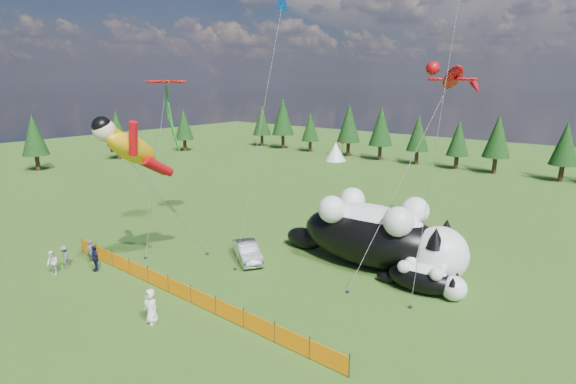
# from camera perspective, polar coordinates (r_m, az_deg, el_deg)

# --- Properties ---
(ground) EXTENTS (160.00, 160.00, 0.00)m
(ground) POSITION_cam_1_polar(r_m,az_deg,el_deg) (28.12, -8.62, -10.98)
(ground) COLOR #143C0A
(ground) RESTS_ON ground
(safety_fence) EXTENTS (22.06, 0.06, 1.10)m
(safety_fence) POSITION_cam_1_polar(r_m,az_deg,el_deg) (26.20, -13.61, -11.95)
(safety_fence) COLOR #262626
(safety_fence) RESTS_ON ground
(tree_line) EXTENTS (90.00, 4.00, 8.00)m
(tree_line) POSITION_cam_1_polar(r_m,az_deg,el_deg) (65.27, 22.01, 6.03)
(tree_line) COLOR black
(tree_line) RESTS_ON ground
(festival_tents) EXTENTS (50.00, 3.20, 2.80)m
(festival_tents) POSITION_cam_1_polar(r_m,az_deg,el_deg) (58.42, 30.56, 1.71)
(festival_tents) COLOR white
(festival_tents) RESTS_ON ground
(cat_large) EXTENTS (12.84, 5.10, 4.64)m
(cat_large) POSITION_cam_1_polar(r_m,az_deg,el_deg) (29.53, 11.44, -5.27)
(cat_large) COLOR black
(cat_large) RESTS_ON ground
(cat_small) EXTENTS (5.24, 2.16, 1.89)m
(cat_small) POSITION_cam_1_polar(r_m,az_deg,el_deg) (27.07, 17.05, -10.39)
(cat_small) COLOR black
(cat_small) RESTS_ON ground
(car) EXTENTS (3.97, 3.23, 1.27)m
(car) POSITION_cam_1_polar(r_m,az_deg,el_deg) (30.52, -5.18, -7.53)
(car) COLOR silver
(car) RESTS_ON ground
(spectator_a) EXTENTS (0.65, 0.49, 1.58)m
(spectator_a) POSITION_cam_1_polar(r_m,az_deg,el_deg) (32.70, -23.81, -6.94)
(spectator_a) COLOR #5C5B60
(spectator_a) RESTS_ON ground
(spectator_b) EXTENTS (0.81, 0.56, 1.53)m
(spectator_b) POSITION_cam_1_polar(r_m,az_deg,el_deg) (31.85, -27.75, -7.97)
(spectator_b) COLOR white
(spectator_b) RESTS_ON ground
(spectator_c) EXTENTS (1.04, 0.62, 1.68)m
(spectator_c) POSITION_cam_1_polar(r_m,az_deg,el_deg) (31.26, -23.32, -7.74)
(spectator_c) COLOR #141739
(spectator_c) RESTS_ON ground
(spectator_d) EXTENTS (1.13, 0.89, 1.56)m
(spectator_d) POSITION_cam_1_polar(r_m,az_deg,el_deg) (32.47, -26.52, -7.40)
(spectator_d) COLOR #5C5B60
(spectator_d) RESTS_ON ground
(spectator_e) EXTENTS (0.91, 0.61, 1.81)m
(spectator_e) POSITION_cam_1_polar(r_m,az_deg,el_deg) (23.94, -17.01, -13.70)
(spectator_e) COLOR white
(spectator_e) RESTS_ON ground
(superhero_kite) EXTENTS (6.01, 8.00, 10.83)m
(superhero_kite) POSITION_cam_1_polar(r_m,az_deg,el_deg) (27.65, -19.12, 5.19)
(superhero_kite) COLOR #E1A30B
(superhero_kite) RESTS_ON ground
(gecko_kite) EXTENTS (5.30, 13.16, 15.49)m
(gecko_kite) POSITION_cam_1_polar(r_m,az_deg,el_deg) (32.12, 20.18, 13.46)
(gecko_kite) COLOR #B50910
(gecko_kite) RESTS_ON ground
(flower_kite) EXTENTS (3.60, 5.64, 12.42)m
(flower_kite) POSITION_cam_1_polar(r_m,az_deg,el_deg) (34.01, -15.22, 13.10)
(flower_kite) COLOR #B50910
(flower_kite) RESTS_ON ground
(diamond_kite_a) EXTENTS (1.52, 6.19, 17.83)m
(diamond_kite_a) POSITION_cam_1_polar(r_m,az_deg,el_deg) (31.81, -1.01, 21.45)
(diamond_kite_a) COLOR blue
(diamond_kite_a) RESTS_ON ground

